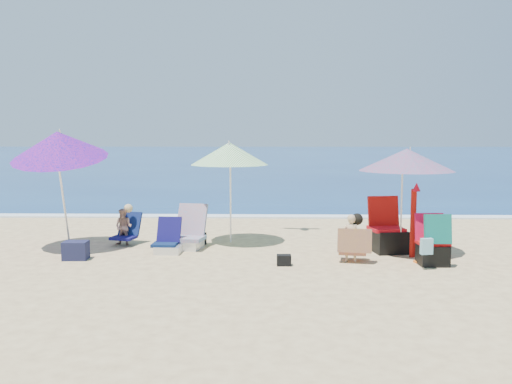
{
  "coord_description": "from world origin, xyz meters",
  "views": [
    {
      "loc": [
        -0.08,
        -9.0,
        2.16
      ],
      "look_at": [
        -0.3,
        1.0,
        1.1
      ],
      "focal_mm": 38.2,
      "sensor_mm": 36.0,
      "label": 1
    }
  ],
  "objects_px": {
    "umbrella_turquoise": "(407,160)",
    "umbrella_blue": "(59,145)",
    "chair_navy": "(168,243)",
    "chair_rainbow": "(188,237)",
    "umbrella_striped": "(229,154)",
    "person_left": "(125,227)",
    "camp_chair_right": "(433,246)",
    "person_center": "(353,239)",
    "furled_umbrella": "(414,216)",
    "camp_chair_left": "(388,236)"
  },
  "relations": [
    {
      "from": "person_left",
      "to": "umbrella_striped",
      "type": "bearing_deg",
      "value": 5.73
    },
    {
      "from": "umbrella_turquoise",
      "to": "camp_chair_right",
      "type": "xyz_separation_m",
      "value": [
        0.25,
        -0.87,
        -1.39
      ]
    },
    {
      "from": "camp_chair_right",
      "to": "person_center",
      "type": "bearing_deg",
      "value": 171.84
    },
    {
      "from": "chair_rainbow",
      "to": "person_left",
      "type": "relative_size",
      "value": 1.05
    },
    {
      "from": "umbrella_blue",
      "to": "person_center",
      "type": "xyz_separation_m",
      "value": [
        5.32,
        -0.92,
        -1.56
      ]
    },
    {
      "from": "chair_navy",
      "to": "umbrella_striped",
      "type": "bearing_deg",
      "value": 39.36
    },
    {
      "from": "person_center",
      "to": "person_left",
      "type": "relative_size",
      "value": 1.04
    },
    {
      "from": "furled_umbrella",
      "to": "person_center",
      "type": "xyz_separation_m",
      "value": [
        -1.12,
        -0.39,
        -0.33
      ]
    },
    {
      "from": "umbrella_striped",
      "to": "chair_rainbow",
      "type": "height_order",
      "value": "umbrella_striped"
    },
    {
      "from": "chair_navy",
      "to": "furled_umbrella",
      "type": "bearing_deg",
      "value": -3.88
    },
    {
      "from": "umbrella_striped",
      "to": "umbrella_blue",
      "type": "height_order",
      "value": "umbrella_blue"
    },
    {
      "from": "umbrella_striped",
      "to": "umbrella_blue",
      "type": "xyz_separation_m",
      "value": [
        -3.12,
        -0.65,
        0.18
      ]
    },
    {
      "from": "camp_chair_left",
      "to": "umbrella_blue",
      "type": "bearing_deg",
      "value": 179.01
    },
    {
      "from": "umbrella_blue",
      "to": "person_left",
      "type": "bearing_deg",
      "value": 22.6
    },
    {
      "from": "chair_navy",
      "to": "person_left",
      "type": "relative_size",
      "value": 0.79
    },
    {
      "from": "furled_umbrella",
      "to": "chair_rainbow",
      "type": "distance_m",
      "value": 4.18
    },
    {
      "from": "umbrella_striped",
      "to": "camp_chair_left",
      "type": "bearing_deg",
      "value": -14.29
    },
    {
      "from": "chair_rainbow",
      "to": "camp_chair_left",
      "type": "distance_m",
      "value": 3.76
    },
    {
      "from": "umbrella_striped",
      "to": "umbrella_blue",
      "type": "distance_m",
      "value": 3.19
    },
    {
      "from": "umbrella_blue",
      "to": "person_left",
      "type": "distance_m",
      "value": 1.98
    },
    {
      "from": "chair_navy",
      "to": "chair_rainbow",
      "type": "relative_size",
      "value": 0.75
    },
    {
      "from": "chair_navy",
      "to": "person_left",
      "type": "height_order",
      "value": "person_left"
    },
    {
      "from": "person_center",
      "to": "person_left",
      "type": "distance_m",
      "value": 4.46
    },
    {
      "from": "furled_umbrella",
      "to": "chair_rainbow",
      "type": "relative_size",
      "value": 1.6
    },
    {
      "from": "umbrella_blue",
      "to": "camp_chair_right",
      "type": "height_order",
      "value": "umbrella_blue"
    },
    {
      "from": "furled_umbrella",
      "to": "person_center",
      "type": "distance_m",
      "value": 1.23
    },
    {
      "from": "chair_rainbow",
      "to": "person_center",
      "type": "distance_m",
      "value": 3.17
    },
    {
      "from": "camp_chair_left",
      "to": "umbrella_striped",
      "type": "bearing_deg",
      "value": 165.71
    },
    {
      "from": "chair_rainbow",
      "to": "umbrella_turquoise",
      "type": "bearing_deg",
      "value": -5.75
    },
    {
      "from": "umbrella_striped",
      "to": "person_center",
      "type": "xyz_separation_m",
      "value": [
        2.19,
        -1.57,
        -1.38
      ]
    },
    {
      "from": "umbrella_turquoise",
      "to": "person_left",
      "type": "relative_size",
      "value": 2.71
    },
    {
      "from": "chair_navy",
      "to": "camp_chair_left",
      "type": "bearing_deg",
      "value": 1.79
    },
    {
      "from": "furled_umbrella",
      "to": "chair_navy",
      "type": "xyz_separation_m",
      "value": [
        -4.39,
        0.3,
        -0.57
      ]
    },
    {
      "from": "umbrella_striped",
      "to": "furled_umbrella",
      "type": "height_order",
      "value": "umbrella_striped"
    },
    {
      "from": "umbrella_striped",
      "to": "camp_chair_right",
      "type": "distance_m",
      "value": 4.17
    },
    {
      "from": "furled_umbrella",
      "to": "umbrella_turquoise",
      "type": "bearing_deg",
      "value": 104.98
    },
    {
      "from": "furled_umbrella",
      "to": "person_center",
      "type": "height_order",
      "value": "furled_umbrella"
    },
    {
      "from": "chair_navy",
      "to": "chair_rainbow",
      "type": "distance_m",
      "value": 0.51
    },
    {
      "from": "umbrella_striped",
      "to": "camp_chair_left",
      "type": "height_order",
      "value": "umbrella_striped"
    },
    {
      "from": "chair_rainbow",
      "to": "person_center",
      "type": "bearing_deg",
      "value": -20.21
    },
    {
      "from": "umbrella_turquoise",
      "to": "umbrella_blue",
      "type": "height_order",
      "value": "umbrella_blue"
    },
    {
      "from": "camp_chair_right",
      "to": "person_center",
      "type": "height_order",
      "value": "camp_chair_right"
    },
    {
      "from": "furled_umbrella",
      "to": "chair_navy",
      "type": "distance_m",
      "value": 4.44
    },
    {
      "from": "chair_navy",
      "to": "camp_chair_left",
      "type": "xyz_separation_m",
      "value": [
        4.05,
        0.13,
        0.14
      ]
    },
    {
      "from": "umbrella_blue",
      "to": "furled_umbrella",
      "type": "xyz_separation_m",
      "value": [
        6.44,
        -0.53,
        -1.23
      ]
    },
    {
      "from": "chair_rainbow",
      "to": "camp_chair_right",
      "type": "xyz_separation_m",
      "value": [
        4.26,
        -1.28,
        0.1
      ]
    },
    {
      "from": "chair_rainbow",
      "to": "person_center",
      "type": "height_order",
      "value": "person_center"
    },
    {
      "from": "umbrella_turquoise",
      "to": "chair_navy",
      "type": "relative_size",
      "value": 3.44
    },
    {
      "from": "chair_navy",
      "to": "chair_rainbow",
      "type": "height_order",
      "value": "chair_rainbow"
    },
    {
      "from": "chair_rainbow",
      "to": "chair_navy",
      "type": "bearing_deg",
      "value": -126.91
    }
  ]
}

